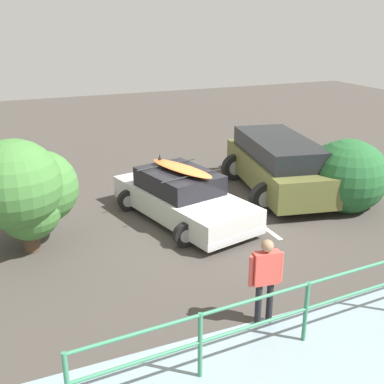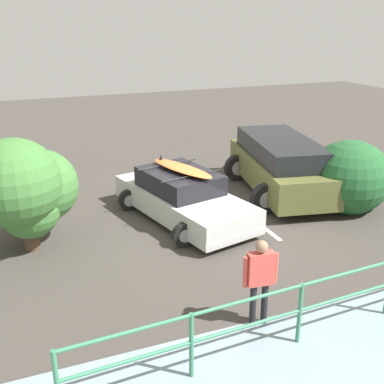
% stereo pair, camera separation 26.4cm
% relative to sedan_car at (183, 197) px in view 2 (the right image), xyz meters
% --- Properties ---
extents(ground_plane, '(44.00, 44.00, 0.02)m').
position_rel_sedan_car_xyz_m(ground_plane, '(-0.29, 0.37, -0.61)').
color(ground_plane, '#423D38').
rests_on(ground_plane, ground).
extents(parking_stripe, '(0.12, 4.24, 0.00)m').
position_rel_sedan_car_xyz_m(parking_stripe, '(-1.69, 0.04, -0.60)').
color(parking_stripe, silver).
rests_on(parking_stripe, ground).
extents(sedan_car, '(2.93, 4.69, 1.55)m').
position_rel_sedan_car_xyz_m(sedan_car, '(0.00, 0.00, 0.00)').
color(sedan_car, silver).
rests_on(sedan_car, ground).
extents(suv_car, '(3.19, 5.09, 1.68)m').
position_rel_sedan_car_xyz_m(suv_car, '(-3.37, -0.74, 0.29)').
color(suv_car, brown).
rests_on(suv_car, ground).
extents(person_bystander, '(0.62, 0.23, 1.59)m').
position_rel_sedan_car_xyz_m(person_bystander, '(0.43, 4.84, 0.36)').
color(person_bystander, black).
rests_on(person_bystander, ground).
extents(railing_fence, '(9.66, 0.58, 1.09)m').
position_rel_sedan_car_xyz_m(railing_fence, '(-0.89, 5.48, 0.13)').
color(railing_fence, '#387F5B').
rests_on(railing_fence, ground).
extents(bush_near_left, '(2.38, 2.47, 2.65)m').
position_rel_sedan_car_xyz_m(bush_near_left, '(3.88, 0.29, 0.79)').
color(bush_near_left, '#4C3828').
rests_on(bush_near_left, ground).
extents(bush_near_right, '(2.21, 2.41, 2.06)m').
position_rel_sedan_car_xyz_m(bush_near_right, '(-4.55, 0.99, 0.27)').
color(bush_near_right, '#4C3828').
rests_on(bush_near_right, ground).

